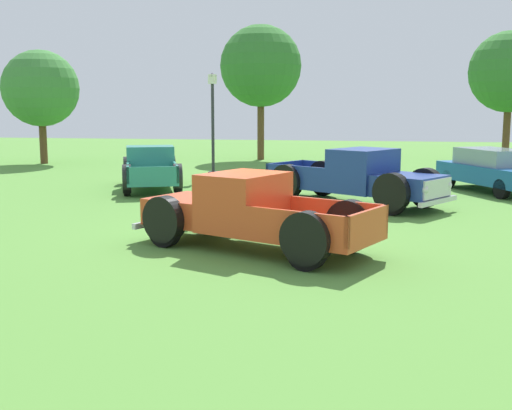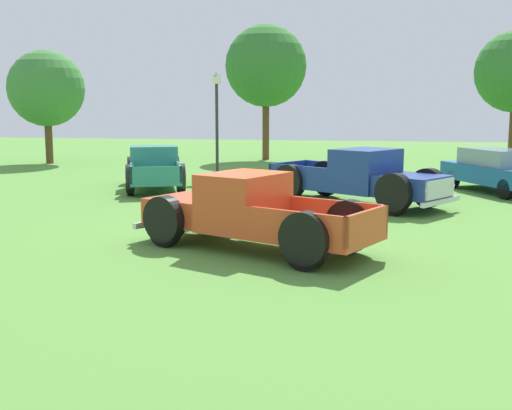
% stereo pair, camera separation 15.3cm
% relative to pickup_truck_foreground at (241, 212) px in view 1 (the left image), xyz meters
% --- Properties ---
extents(ground_plane, '(80.00, 80.00, 0.00)m').
position_rel_pickup_truck_foreground_xyz_m(ground_plane, '(0.04, 0.75, -0.72)').
color(ground_plane, '#548C38').
extents(pickup_truck_foreground, '(5.22, 3.62, 1.51)m').
position_rel_pickup_truck_foreground_xyz_m(pickup_truck_foreground, '(0.00, 0.00, 0.00)').
color(pickup_truck_foreground, '#D14723').
rests_on(pickup_truck_foreground, ground_plane).
extents(pickup_truck_behind_left, '(3.29, 5.05, 1.46)m').
position_rel_pickup_truck_foreground_xyz_m(pickup_truck_behind_left, '(-5.01, 8.77, -0.03)').
color(pickup_truck_behind_left, '#2D8475').
rests_on(pickup_truck_behind_left, ground_plane).
extents(pickup_truck_behind_right, '(5.48, 4.43, 1.62)m').
position_rel_pickup_truck_foreground_xyz_m(pickup_truck_behind_right, '(2.37, 5.96, 0.05)').
color(pickup_truck_behind_right, navy).
rests_on(pickup_truck_behind_right, ground_plane).
extents(sedan_distant_a, '(3.44, 4.60, 1.42)m').
position_rel_pickup_truck_foreground_xyz_m(sedan_distant_a, '(6.54, 9.74, 0.03)').
color(sedan_distant_a, '#195699').
rests_on(sedan_distant_a, ground_plane).
extents(lamp_post_near, '(0.36, 0.36, 4.11)m').
position_rel_pickup_truck_foreground_xyz_m(lamp_post_near, '(-3.62, 12.23, 1.43)').
color(lamp_post_near, '#2D2D33').
rests_on(lamp_post_near, ground_plane).
extents(picnic_table, '(2.15, 2.28, 0.78)m').
position_rel_pickup_truck_foreground_xyz_m(picnic_table, '(7.03, 14.61, -0.23)').
color(picnic_table, olive).
rests_on(picnic_table, ground_plane).
extents(oak_tree_east, '(4.25, 4.25, 7.02)m').
position_rel_pickup_truck_foreground_xyz_m(oak_tree_east, '(-3.25, 21.20, 4.16)').
color(oak_tree_east, brown).
rests_on(oak_tree_east, ground_plane).
extents(oak_tree_west, '(4.07, 4.07, 6.57)m').
position_rel_pickup_truck_foreground_xyz_m(oak_tree_west, '(9.30, 22.06, 3.79)').
color(oak_tree_west, brown).
rests_on(oak_tree_west, ground_plane).
extents(oak_tree_center, '(3.71, 3.71, 5.53)m').
position_rel_pickup_truck_foreground_xyz_m(oak_tree_center, '(-13.42, 16.91, 2.94)').
color(oak_tree_center, brown).
rests_on(oak_tree_center, ground_plane).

